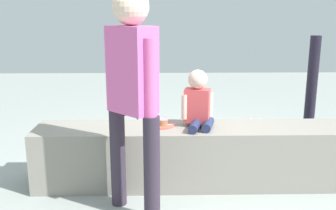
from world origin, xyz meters
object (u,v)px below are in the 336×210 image
at_px(water_bottle_far_side, 232,140).
at_px(party_cup_red, 290,134).
at_px(cake_plate, 162,123).
at_px(handbag_black_leather, 129,132).
at_px(child_seated, 198,102).
at_px(gift_bag, 254,137).
at_px(adult_standing, 132,84).
at_px(cake_box_white, 145,148).
at_px(water_bottle_near_gift, 97,149).

relative_size(water_bottle_far_side, party_cup_red, 2.02).
xyz_separation_m(water_bottle_far_side, party_cup_red, (0.75, 0.33, -0.04)).
height_order(cake_plate, handbag_black_leather, cake_plate).
xyz_separation_m(child_seated, cake_plate, (-0.30, 0.02, -0.19)).
height_order(cake_plate, party_cup_red, cake_plate).
bearing_deg(gift_bag, adult_standing, -133.55).
bearing_deg(child_seated, gift_bag, 47.60).
xyz_separation_m(party_cup_red, cake_box_white, (-1.68, -0.50, 0.01)).
bearing_deg(water_bottle_near_gift, gift_bag, 5.68).
distance_m(party_cup_red, handbag_black_leather, 1.89).
bearing_deg(child_seated, water_bottle_far_side, 61.62).
height_order(water_bottle_far_side, party_cup_red, water_bottle_far_side).
relative_size(adult_standing, gift_bag, 4.46).
relative_size(adult_standing, handbag_black_leather, 4.87).
height_order(child_seated, cake_box_white, child_seated).
xyz_separation_m(adult_standing, cake_box_white, (0.03, 1.19, -0.91)).
height_order(water_bottle_far_side, cake_box_white, water_bottle_far_side).
bearing_deg(adult_standing, water_bottle_near_gift, 112.63).
bearing_deg(gift_bag, child_seated, -132.40).
bearing_deg(cake_box_white, adult_standing, -91.67).
relative_size(adult_standing, cake_plate, 7.21).
bearing_deg(water_bottle_near_gift, cake_box_white, 11.74).
relative_size(cake_plate, water_bottle_far_side, 1.14).
height_order(adult_standing, party_cup_red, adult_standing).
bearing_deg(cake_box_white, water_bottle_near_gift, -168.26).
bearing_deg(water_bottle_far_side, handbag_black_leather, 169.31).
xyz_separation_m(child_seated, water_bottle_far_side, (0.46, 0.85, -0.63)).
height_order(party_cup_red, handbag_black_leather, handbag_black_leather).
relative_size(cake_plate, party_cup_red, 2.31).
height_order(child_seated, water_bottle_far_side, child_seated).
height_order(child_seated, cake_plate, child_seated).
distance_m(child_seated, cake_plate, 0.36).
bearing_deg(handbag_black_leather, water_bottle_near_gift, -121.06).
height_order(gift_bag, handbag_black_leather, gift_bag).
distance_m(child_seated, party_cup_red, 1.82).
bearing_deg(water_bottle_near_gift, child_seated, -31.05).
xyz_separation_m(adult_standing, cake_plate, (0.21, 0.53, -0.44)).
relative_size(water_bottle_far_side, handbag_black_leather, 0.59).
xyz_separation_m(cake_box_white, handbag_black_leather, (-0.20, 0.38, 0.05)).
bearing_deg(water_bottle_far_side, cake_plate, -132.64).
bearing_deg(handbag_black_leather, gift_bag, -13.30).
relative_size(child_seated, party_cup_red, 4.97).
relative_size(child_seated, gift_bag, 1.33).
relative_size(water_bottle_near_gift, cake_box_white, 0.63).
relative_size(water_bottle_near_gift, handbag_black_leather, 0.62).
xyz_separation_m(cake_plate, cake_box_white, (-0.17, 0.66, -0.47)).
distance_m(water_bottle_near_gift, water_bottle_far_side, 1.45).
distance_m(cake_plate, water_bottle_near_gift, 0.97).
height_order(child_seated, adult_standing, adult_standing).
xyz_separation_m(child_seated, gift_bag, (0.68, 0.74, -0.56)).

